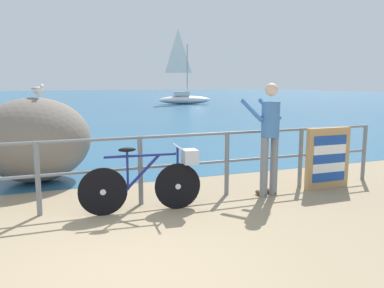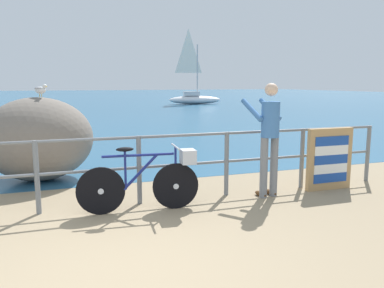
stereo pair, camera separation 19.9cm
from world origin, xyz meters
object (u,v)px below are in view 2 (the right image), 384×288
object	(u,v)px
bicycle	(150,178)
seagull	(40,89)
breakwater_boulder_main	(38,139)
folded_deckchair_stack	(329,159)
person_at_railing	(269,134)
sailboat	(194,96)

from	to	relation	value
bicycle	seagull	world-z (taller)	seagull
breakwater_boulder_main	folded_deckchair_stack	bearing A→B (deg)	-26.16
folded_deckchair_stack	breakwater_boulder_main	distance (m)	5.16
person_at_railing	sailboat	distance (m)	26.86
folded_deckchair_stack	sailboat	world-z (taller)	sailboat
person_at_railing	breakwater_boulder_main	size ratio (longest dim) A/B	0.91
sailboat	breakwater_boulder_main	bearing A→B (deg)	-106.19
person_at_railing	breakwater_boulder_main	distance (m)	4.15
person_at_railing	breakwater_boulder_main	xyz separation A→B (m)	(-3.45, 2.30, -0.23)
seagull	sailboat	world-z (taller)	sailboat
breakwater_boulder_main	seagull	bearing A→B (deg)	-26.35
sailboat	bicycle	bearing A→B (deg)	-101.17
breakwater_boulder_main	sailboat	bearing A→B (deg)	64.42
sailboat	seagull	bearing A→B (deg)	-105.97
bicycle	folded_deckchair_stack	xyz separation A→B (m)	(3.10, 0.11, 0.06)
bicycle	sailboat	distance (m)	27.55
folded_deckchair_stack	seagull	distance (m)	5.19
breakwater_boulder_main	seagull	distance (m)	0.91
person_at_railing	breakwater_boulder_main	world-z (taller)	person_at_railing
breakwater_boulder_main	person_at_railing	bearing A→B (deg)	-33.68
folded_deckchair_stack	sailboat	size ratio (longest dim) A/B	0.17
bicycle	person_at_railing	world-z (taller)	person_at_railing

